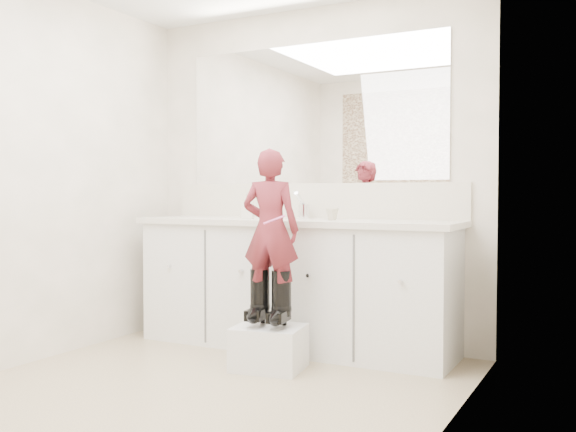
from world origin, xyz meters
The scene contains 16 objects.
floor centered at (0.00, 0.00, 0.00)m, with size 3.00×3.00×0.00m, color #846956.
wall_back centered at (0.00, 1.50, 1.20)m, with size 2.60×2.60×0.00m, color #BDB6A2.
wall_left centered at (-1.30, 0.00, 1.20)m, with size 3.00×3.00×0.00m, color #BDB6A2.
wall_right centered at (1.30, 0.00, 1.20)m, with size 3.00×3.00×0.00m, color #BDB6A2.
vanity_cabinet centered at (0.00, 1.23, 0.42)m, with size 2.20×0.55×0.85m, color silver.
countertop centered at (0.00, 1.21, 0.87)m, with size 2.28×0.58×0.04m, color beige.
backsplash centered at (0.00, 1.49, 1.02)m, with size 2.28×0.03×0.25m, color beige.
mirror centered at (0.00, 1.49, 1.64)m, with size 2.00×0.02×1.00m, color white.
faucet centered at (0.00, 1.38, 0.94)m, with size 0.08×0.08×0.10m, color silver.
cup centered at (0.28, 1.23, 0.93)m, with size 0.09×0.09×0.08m, color #C2B89B.
soap_bottle centered at (-0.34, 1.16, 0.98)m, with size 0.08×0.08×0.18m, color beige.
step_stool centered at (0.11, 0.67, 0.13)m, with size 0.41×0.34×0.26m, color silver.
boot_left centered at (0.04, 0.69, 0.43)m, with size 0.13×0.23×0.34m, color black, non-canonical shape.
boot_right centered at (0.19, 0.69, 0.43)m, with size 0.13×0.23×0.34m, color black, non-canonical shape.
toddler centered at (0.11, 0.69, 0.85)m, with size 0.35×0.23×0.97m, color #A8333F.
toothbrush centered at (0.18, 0.61, 0.91)m, with size 0.01×0.01×0.14m, color pink.
Camera 1 is at (2.00, -2.69, 1.07)m, focal length 40.00 mm.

